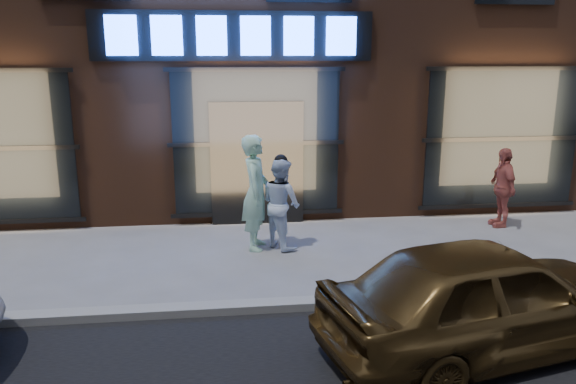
# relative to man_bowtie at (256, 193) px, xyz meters

# --- Properties ---
(ground) EXTENTS (90.00, 90.00, 0.00)m
(ground) POSITION_rel_man_bowtie_xyz_m (0.12, -2.46, -0.99)
(ground) COLOR slate
(ground) RESTS_ON ground
(curb) EXTENTS (60.00, 0.25, 0.12)m
(curb) POSITION_rel_man_bowtie_xyz_m (0.12, -2.46, -0.93)
(curb) COLOR gray
(curb) RESTS_ON ground
(man_bowtie) EXTENTS (0.59, 0.79, 1.98)m
(man_bowtie) POSITION_rel_man_bowtie_xyz_m (0.00, 0.00, 0.00)
(man_bowtie) COLOR #BAF5D6
(man_bowtie) RESTS_ON ground
(man_cap) EXTENTS (0.91, 0.96, 1.57)m
(man_cap) POSITION_rel_man_bowtie_xyz_m (0.43, -0.00, -0.20)
(man_cap) COLOR white
(man_cap) RESTS_ON ground
(passerby) EXTENTS (0.42, 0.92, 1.54)m
(passerby) POSITION_rel_man_bowtie_xyz_m (4.81, 0.71, -0.22)
(passerby) COLOR #B8594C
(passerby) RESTS_ON ground
(gold_sedan) EXTENTS (4.14, 2.39, 1.32)m
(gold_sedan) POSITION_rel_man_bowtie_xyz_m (2.36, -3.78, -0.33)
(gold_sedan) COLOR brown
(gold_sedan) RESTS_ON ground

